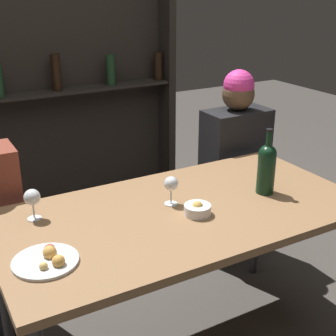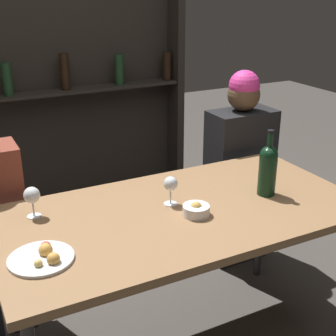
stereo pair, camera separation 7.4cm
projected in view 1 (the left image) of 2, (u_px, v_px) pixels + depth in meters
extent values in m
cube|color=olive|center=(182.00, 213.00, 2.03)|extent=(1.59, 0.82, 0.04)
cylinder|color=#2D2D30|center=(3.00, 295.00, 2.12)|extent=(0.04, 0.04, 0.74)
cylinder|color=#2D2D30|center=(257.00, 219.00, 2.79)|extent=(0.04, 0.04, 0.74)
cube|color=#28231E|center=(52.00, 74.00, 3.41)|extent=(1.80, 0.02, 2.13)
cube|color=#28231E|center=(167.00, 66.00, 3.73)|extent=(0.06, 0.18, 2.13)
cube|color=#28231E|center=(58.00, 92.00, 3.37)|extent=(1.72, 0.18, 0.02)
cylinder|color=black|center=(56.00, 73.00, 3.32)|extent=(0.07, 0.07, 0.26)
cylinder|color=#19381E|center=(111.00, 70.00, 3.50)|extent=(0.07, 0.07, 0.23)
cylinder|color=black|center=(158.00, 66.00, 3.69)|extent=(0.07, 0.07, 0.22)
cylinder|color=black|center=(266.00, 173.00, 2.15)|extent=(0.08, 0.08, 0.19)
sphere|color=black|center=(268.00, 154.00, 2.12)|extent=(0.08, 0.08, 0.08)
cylinder|color=black|center=(269.00, 143.00, 2.10)|extent=(0.03, 0.03, 0.10)
cylinder|color=black|center=(270.00, 130.00, 2.07)|extent=(0.03, 0.03, 0.01)
cylinder|color=silver|center=(171.00, 204.00, 2.07)|extent=(0.06, 0.06, 0.00)
cylinder|color=silver|center=(171.00, 195.00, 2.06)|extent=(0.01, 0.01, 0.08)
sphere|color=silver|center=(171.00, 183.00, 2.04)|extent=(0.06, 0.06, 0.06)
cylinder|color=silver|center=(35.00, 218.00, 1.94)|extent=(0.06, 0.06, 0.00)
cylinder|color=silver|center=(34.00, 210.00, 1.93)|extent=(0.01, 0.01, 0.08)
sphere|color=silver|center=(32.00, 197.00, 1.91)|extent=(0.07, 0.07, 0.07)
cylinder|color=silver|center=(45.00, 261.00, 1.64)|extent=(0.23, 0.23, 0.01)
sphere|color=gold|center=(58.00, 261.00, 1.60)|extent=(0.05, 0.05, 0.05)
sphere|color=gold|center=(50.00, 253.00, 1.65)|extent=(0.05, 0.05, 0.05)
sphere|color=#B74C3D|center=(50.00, 249.00, 1.68)|extent=(0.04, 0.04, 0.04)
sphere|color=#E5BC66|center=(43.00, 266.00, 1.58)|extent=(0.03, 0.03, 0.03)
cylinder|color=white|center=(197.00, 210.00, 1.97)|extent=(0.11, 0.11, 0.04)
sphere|color=gold|center=(198.00, 207.00, 1.97)|extent=(0.05, 0.05, 0.05)
cube|color=#26262B|center=(231.00, 223.00, 3.05)|extent=(0.36, 0.22, 0.45)
cube|color=black|center=(235.00, 152.00, 2.86)|extent=(0.40, 0.22, 0.53)
sphere|color=brown|center=(238.00, 94.00, 2.73)|extent=(0.19, 0.19, 0.19)
sphere|color=#EA3893|center=(239.00, 85.00, 2.71)|extent=(0.18, 0.18, 0.18)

